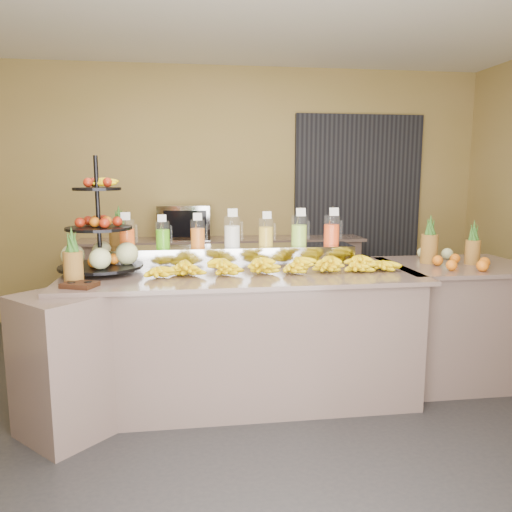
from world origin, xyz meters
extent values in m
plane|color=black|center=(0.00, 0.00, 0.00)|extent=(6.00, 6.00, 0.00)
cube|color=olive|center=(0.00, 2.51, 1.40)|extent=(6.00, 0.02, 2.80)
cube|color=black|center=(1.60, 2.46, 1.20)|extent=(1.50, 0.06, 2.20)
cube|color=gray|center=(0.00, 0.30, 0.45)|extent=(2.40, 0.90, 0.90)
cube|color=gray|center=(0.00, 0.30, 0.92)|extent=(2.50, 1.00, 0.03)
cube|color=gray|center=(-1.15, -0.10, 0.45)|extent=(0.71, 0.71, 0.90)
cube|color=gray|center=(1.70, 0.40, 0.45)|extent=(1.00, 0.80, 0.90)
cube|color=gray|center=(1.70, 0.40, 0.92)|extent=(1.08, 0.88, 0.03)
cube|color=gray|center=(0.00, 2.25, 0.45)|extent=(3.00, 0.50, 0.90)
cube|color=gray|center=(0.00, 2.25, 0.92)|extent=(3.10, 0.55, 0.03)
cube|color=gray|center=(-0.04, 0.58, 1.01)|extent=(1.85, 0.30, 0.15)
cylinder|color=silver|center=(-0.82, 0.58, 1.19)|extent=(0.12, 0.12, 0.21)
cylinder|color=#E54D0F|center=(-0.82, 0.58, 1.15)|extent=(0.11, 0.11, 0.14)
cylinder|color=gray|center=(-0.84, 0.59, 1.23)|extent=(0.01, 0.01, 0.25)
cube|color=white|center=(-0.82, 0.53, 1.32)|extent=(0.07, 0.02, 0.06)
cylinder|color=silver|center=(-0.56, 0.58, 1.18)|extent=(0.11, 0.11, 0.20)
cylinder|color=#42A80A|center=(-0.56, 0.58, 1.15)|extent=(0.10, 0.10, 0.13)
cylinder|color=gray|center=(-0.58, 0.59, 1.22)|extent=(0.01, 0.01, 0.23)
cube|color=white|center=(-0.56, 0.53, 1.30)|extent=(0.06, 0.02, 0.05)
cylinder|color=silver|center=(-0.30, 0.58, 1.18)|extent=(0.11, 0.11, 0.20)
cylinder|color=orange|center=(-0.30, 0.58, 1.15)|extent=(0.10, 0.10, 0.14)
cylinder|color=gray|center=(-0.32, 0.59, 1.23)|extent=(0.01, 0.01, 0.24)
cube|color=white|center=(-0.30, 0.53, 1.31)|extent=(0.06, 0.02, 0.06)
cylinder|color=silver|center=(-0.04, 0.58, 1.19)|extent=(0.12, 0.12, 0.23)
cylinder|color=white|center=(-0.04, 0.58, 1.16)|extent=(0.12, 0.12, 0.16)
cylinder|color=gray|center=(-0.06, 0.59, 1.25)|extent=(0.01, 0.01, 0.27)
cube|color=white|center=(-0.04, 0.52, 1.34)|extent=(0.07, 0.02, 0.06)
cylinder|color=silver|center=(0.22, 0.58, 1.18)|extent=(0.11, 0.11, 0.21)
cylinder|color=gold|center=(0.22, 0.58, 1.15)|extent=(0.11, 0.11, 0.14)
cylinder|color=gray|center=(0.20, 0.59, 1.23)|extent=(0.01, 0.01, 0.25)
cube|color=white|center=(0.22, 0.53, 1.32)|extent=(0.07, 0.02, 0.06)
cylinder|color=silver|center=(0.48, 0.58, 1.19)|extent=(0.12, 0.12, 0.23)
cylinder|color=#99D141|center=(0.48, 0.58, 1.16)|extent=(0.12, 0.12, 0.15)
cylinder|color=gray|center=(0.46, 0.59, 1.24)|extent=(0.01, 0.01, 0.27)
cube|color=white|center=(0.48, 0.52, 1.34)|extent=(0.07, 0.02, 0.06)
cylinder|color=silver|center=(0.74, 0.58, 1.19)|extent=(0.12, 0.12, 0.23)
cylinder|color=#F74511|center=(0.74, 0.58, 1.16)|extent=(0.12, 0.12, 0.15)
cylinder|color=gray|center=(0.72, 0.59, 1.24)|extent=(0.01, 0.01, 0.27)
cube|color=white|center=(0.74, 0.52, 1.34)|extent=(0.07, 0.02, 0.06)
ellipsoid|color=yellow|center=(-0.58, 0.26, 0.98)|extent=(0.22, 0.17, 0.09)
ellipsoid|color=yellow|center=(-0.35, 0.26, 0.98)|extent=(0.22, 0.17, 0.09)
ellipsoid|color=yellow|center=(-0.12, 0.26, 0.98)|extent=(0.22, 0.17, 0.09)
ellipsoid|color=yellow|center=(0.12, 0.26, 0.98)|extent=(0.22, 0.17, 0.09)
ellipsoid|color=yellow|center=(0.35, 0.26, 0.98)|extent=(0.22, 0.17, 0.09)
ellipsoid|color=yellow|center=(0.59, 0.26, 0.98)|extent=(0.22, 0.17, 0.09)
ellipsoid|color=yellow|center=(0.82, 0.26, 0.98)|extent=(0.22, 0.17, 0.09)
ellipsoid|color=yellow|center=(1.05, 0.26, 0.98)|extent=(0.22, 0.17, 0.09)
ellipsoid|color=yellow|center=(-0.42, 0.26, 1.04)|extent=(0.19, 0.15, 0.08)
ellipsoid|color=yellow|center=(-0.16, 0.26, 1.04)|extent=(0.19, 0.15, 0.08)
ellipsoid|color=yellow|center=(0.10, 0.26, 1.04)|extent=(0.19, 0.15, 0.08)
ellipsoid|color=yellow|center=(0.37, 0.26, 1.04)|extent=(0.19, 0.15, 0.08)
ellipsoid|color=yellow|center=(0.63, 0.26, 1.04)|extent=(0.19, 0.15, 0.08)
ellipsoid|color=yellow|center=(0.89, 0.26, 1.04)|extent=(0.19, 0.15, 0.08)
cylinder|color=black|center=(-0.99, 0.41, 1.34)|extent=(0.03, 0.03, 0.82)
cylinder|color=black|center=(-0.99, 0.41, 0.98)|extent=(0.62, 0.62, 0.02)
cylinder|color=black|center=(-0.99, 0.41, 1.25)|extent=(0.49, 0.49, 0.02)
cylinder|color=black|center=(-0.99, 0.41, 1.52)|extent=(0.35, 0.35, 0.02)
sphere|color=beige|center=(-0.81, 0.41, 1.06)|extent=(0.15, 0.15, 0.15)
sphere|color=maroon|center=(-0.87, 0.41, 1.29)|extent=(0.07, 0.07, 0.07)
sphere|color=orange|center=(-1.08, 0.41, 1.03)|extent=(0.08, 0.08, 0.08)
cube|color=black|center=(-1.05, -0.04, 0.94)|extent=(0.24, 0.21, 0.03)
cylinder|color=brown|center=(-1.11, 0.07, 1.03)|extent=(0.12, 0.12, 0.21)
cone|color=#22521B|center=(-1.11, 0.07, 1.22)|extent=(0.06, 0.06, 0.16)
cylinder|color=brown|center=(-0.91, 0.79, 1.08)|extent=(0.16, 0.16, 0.30)
cone|color=#22521B|center=(-0.91, 0.79, 1.31)|extent=(0.08, 0.08, 0.16)
cylinder|color=brown|center=(1.50, 0.48, 1.04)|extent=(0.12, 0.12, 0.23)
cylinder|color=brown|center=(1.81, 0.38, 1.02)|extent=(0.11, 0.11, 0.19)
ellipsoid|color=orange|center=(1.64, 0.24, 0.97)|extent=(0.34, 0.23, 0.08)
cube|color=gray|center=(-0.40, 2.25, 1.11)|extent=(0.59, 0.44, 0.37)
camera|label=1|loc=(-0.38, -3.18, 1.61)|focal=35.00mm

